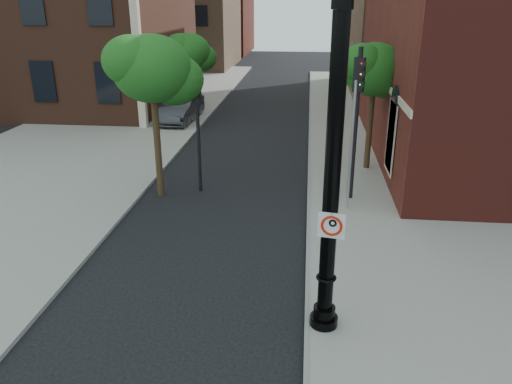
# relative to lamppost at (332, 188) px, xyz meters

# --- Properties ---
(ground) EXTENTS (120.00, 120.00, 0.00)m
(ground) POSITION_rel_lamppost_xyz_m (-2.41, -0.17, -3.29)
(ground) COLOR black
(ground) RESTS_ON ground
(sidewalk_right) EXTENTS (8.00, 60.00, 0.12)m
(sidewalk_right) POSITION_rel_lamppost_xyz_m (3.59, 9.83, -3.23)
(sidewalk_right) COLOR gray
(sidewalk_right) RESTS_ON ground
(sidewalk_left) EXTENTS (10.00, 50.00, 0.12)m
(sidewalk_left) POSITION_rel_lamppost_xyz_m (-11.41, 17.83, -3.23)
(sidewalk_left) COLOR gray
(sidewalk_left) RESTS_ON ground
(curb_edge) EXTENTS (0.10, 60.00, 0.14)m
(curb_edge) POSITION_rel_lamppost_xyz_m (-0.36, 9.83, -3.22)
(curb_edge) COLOR gray
(curb_edge) RESTS_ON ground
(bg_building_tan_a) EXTENTS (12.00, 12.00, 12.00)m
(bg_building_tan_a) POSITION_rel_lamppost_xyz_m (-14.41, 43.83, 2.71)
(bg_building_tan_a) COLOR #866549
(bg_building_tan_a) RESTS_ON ground
(bg_building_red) EXTENTS (12.00, 12.00, 10.00)m
(bg_building_red) POSITION_rel_lamppost_xyz_m (-14.41, 57.83, 1.71)
(bg_building_red) COLOR #5E2216
(bg_building_red) RESTS_ON ground
(lamppost) EXTENTS (0.60, 0.60, 7.12)m
(lamppost) POSITION_rel_lamppost_xyz_m (0.00, 0.00, 0.00)
(lamppost) COLOR black
(lamppost) RESTS_ON ground
(no_parking_sign) EXTENTS (0.54, 0.13, 0.54)m
(no_parking_sign) POSITION_rel_lamppost_xyz_m (0.03, -0.18, -0.71)
(no_parking_sign) COLOR white
(no_parking_sign) RESTS_ON ground
(parked_car) EXTENTS (1.84, 4.88, 1.59)m
(parked_car) POSITION_rel_lamppost_xyz_m (-7.80, 18.73, -2.49)
(parked_car) COLOR #2F3035
(parked_car) RESTS_ON ground
(traffic_signal_left) EXTENTS (0.31, 0.38, 4.45)m
(traffic_signal_left) POSITION_rel_lamppost_xyz_m (-4.40, 7.94, -0.29)
(traffic_signal_left) COLOR black
(traffic_signal_left) RESTS_ON ground
(traffic_signal_right) EXTENTS (0.41, 0.46, 5.30)m
(traffic_signal_right) POSITION_rel_lamppost_xyz_m (1.11, 7.52, 0.28)
(traffic_signal_right) COLOR black
(traffic_signal_right) RESTS_ON ground
(utility_pole) EXTENTS (0.09, 0.09, 4.38)m
(utility_pole) POSITION_rel_lamppost_xyz_m (0.93, 6.59, -1.10)
(utility_pole) COLOR #999999
(utility_pole) RESTS_ON ground
(street_tree_a) EXTENTS (3.15, 2.84, 5.67)m
(street_tree_a) POSITION_rel_lamppost_xyz_m (-5.71, 7.40, 1.19)
(street_tree_a) COLOR #332214
(street_tree_a) RESTS_ON ground
(street_tree_b) EXTENTS (2.75, 2.48, 4.95)m
(street_tree_b) POSITION_rel_lamppost_xyz_m (-7.13, 18.92, 0.61)
(street_tree_b) COLOR #332214
(street_tree_b) RESTS_ON ground
(street_tree_c) EXTENTS (2.87, 2.59, 5.17)m
(street_tree_c) POSITION_rel_lamppost_xyz_m (2.05, 11.06, 0.79)
(street_tree_c) COLOR #332214
(street_tree_c) RESTS_ON ground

